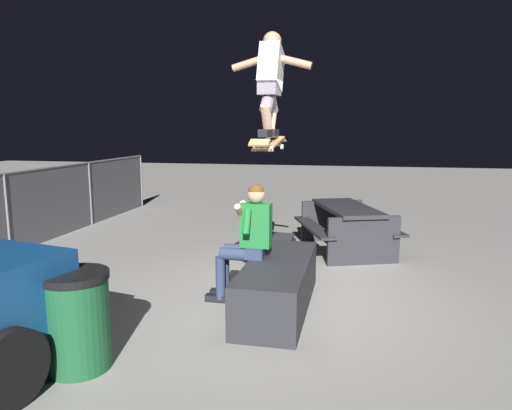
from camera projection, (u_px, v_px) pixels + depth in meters
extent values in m
plane|color=gray|center=(281.00, 303.00, 5.41)|extent=(40.00, 40.00, 0.00)
cube|color=#28282D|center=(278.00, 285.00, 5.22)|extent=(1.95, 0.69, 0.54)
cube|color=#2D3856|center=(256.00, 252.00, 5.35)|extent=(0.32, 0.20, 0.12)
cube|color=#1E7233|center=(256.00, 225.00, 5.30)|extent=(0.20, 0.34, 0.50)
sphere|color=tan|center=(256.00, 194.00, 5.25)|extent=(0.20, 0.20, 0.20)
sphere|color=brown|center=(256.00, 193.00, 5.24)|extent=(0.19, 0.19, 0.19)
cylinder|color=#1E7233|center=(247.00, 222.00, 5.11)|extent=(0.19, 0.08, 0.29)
cylinder|color=tan|center=(240.00, 211.00, 5.19)|extent=(0.24, 0.07, 0.19)
cylinder|color=#1E7233|center=(255.00, 215.00, 5.50)|extent=(0.19, 0.08, 0.29)
cylinder|color=tan|center=(245.00, 208.00, 5.42)|extent=(0.24, 0.07, 0.19)
cylinder|color=#2D3856|center=(237.00, 254.00, 5.31)|extent=(0.14, 0.40, 0.14)
cylinder|color=#2D3856|center=(220.00, 278.00, 5.40)|extent=(0.11, 0.11, 0.50)
cube|color=black|center=(217.00, 298.00, 5.45)|extent=(0.10, 0.26, 0.08)
cylinder|color=#2D3856|center=(241.00, 250.00, 5.49)|extent=(0.14, 0.40, 0.14)
cylinder|color=#2D3856|center=(225.00, 273.00, 5.57)|extent=(0.11, 0.11, 0.50)
cube|color=black|center=(221.00, 293.00, 5.63)|extent=(0.10, 0.26, 0.08)
cube|color=#AD8451|center=(269.00, 143.00, 5.10)|extent=(0.80, 0.23, 0.14)
cube|color=#AD8451|center=(277.00, 140.00, 5.53)|extent=(0.13, 0.20, 0.04)
cube|color=#AD8451|center=(259.00, 143.00, 4.67)|extent=(0.12, 0.20, 0.07)
cube|color=#99999E|center=(274.00, 145.00, 5.37)|extent=(0.07, 0.16, 0.04)
cylinder|color=white|center=(267.00, 147.00, 5.40)|extent=(0.06, 0.03, 0.05)
cylinder|color=white|center=(282.00, 147.00, 5.36)|extent=(0.06, 0.03, 0.05)
cube|color=#99999E|center=(263.00, 147.00, 4.84)|extent=(0.07, 0.16, 0.04)
cylinder|color=white|center=(255.00, 149.00, 4.86)|extent=(0.06, 0.03, 0.05)
cylinder|color=white|center=(272.00, 149.00, 4.82)|extent=(0.06, 0.03, 0.05)
cube|color=black|center=(273.00, 133.00, 5.25)|extent=(0.26, 0.11, 0.08)
cube|color=black|center=(265.00, 133.00, 4.91)|extent=(0.26, 0.11, 0.08)
cylinder|color=tan|center=(272.00, 118.00, 5.18)|extent=(0.24, 0.11, 0.31)
cylinder|color=slate|center=(270.00, 99.00, 5.08)|extent=(0.34, 0.14, 0.33)
cylinder|color=tan|center=(267.00, 118.00, 4.94)|extent=(0.24, 0.11, 0.31)
cylinder|color=slate|center=(268.00, 99.00, 4.97)|extent=(0.34, 0.14, 0.33)
cube|color=slate|center=(269.00, 90.00, 5.01)|extent=(0.31, 0.21, 0.12)
cube|color=white|center=(271.00, 67.00, 5.05)|extent=(0.46, 0.24, 0.52)
sphere|color=tan|center=(272.00, 41.00, 5.06)|extent=(0.20, 0.20, 0.20)
cylinder|color=tan|center=(252.00, 62.00, 5.11)|extent=(0.10, 0.45, 0.19)
cylinder|color=tan|center=(292.00, 61.00, 5.00)|extent=(0.10, 0.45, 0.19)
cube|color=#28282D|center=(263.00, 249.00, 7.70)|extent=(1.03, 0.94, 0.06)
cube|color=#28282D|center=(263.00, 246.00, 7.69)|extent=(1.00, 0.93, 0.31)
cube|color=#28282D|center=(240.00, 245.00, 7.77)|extent=(0.83, 0.16, 0.14)
cube|color=#28282D|center=(288.00, 248.00, 7.61)|extent=(0.83, 0.16, 0.14)
cube|color=#28282D|center=(347.00, 208.00, 7.57)|extent=(1.84, 1.24, 0.06)
cube|color=#28282D|center=(313.00, 227.00, 7.53)|extent=(1.68, 0.81, 0.04)
cube|color=#28282D|center=(379.00, 225.00, 7.69)|extent=(1.68, 0.81, 0.04)
cube|color=#28282D|center=(332.00, 220.00, 8.38)|extent=(0.44, 1.05, 0.72)
cube|color=#28282D|center=(364.00, 241.00, 6.87)|extent=(0.44, 1.05, 0.72)
cylinder|color=#19512D|center=(77.00, 324.00, 3.90)|extent=(0.53, 0.53, 0.77)
cylinder|color=black|center=(74.00, 276.00, 3.83)|extent=(0.56, 0.56, 0.06)
cylinder|color=slate|center=(7.00, 215.00, 7.38)|extent=(0.05, 0.05, 1.29)
cylinder|color=slate|center=(90.00, 194.00, 9.70)|extent=(0.05, 0.05, 1.29)
cylinder|color=slate|center=(141.00, 181.00, 12.02)|extent=(0.05, 0.05, 1.29)
cylinder|color=black|center=(6.00, 369.00, 3.34)|extent=(0.63, 0.34, 0.60)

